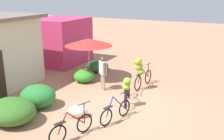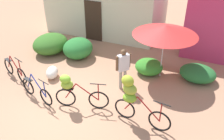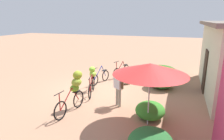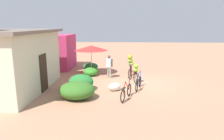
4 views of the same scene
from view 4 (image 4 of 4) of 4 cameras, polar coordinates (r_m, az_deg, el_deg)
ground_plane at (r=12.68m, az=6.26°, el=-3.86°), size 60.00×60.00×0.00m
building_low at (r=12.29m, az=-25.65°, el=2.35°), size 6.39×3.76×3.27m
shop_pink at (r=17.60m, az=-15.38°, el=4.89°), size 3.20×2.80×2.73m
hedge_bush_front_left at (r=10.20m, az=-9.62°, el=-5.52°), size 1.48×1.73×0.85m
hedge_bush_front_right at (r=11.53m, az=-8.55°, el=-3.33°), size 1.27×1.39×0.87m
hedge_bush_mid at (r=14.67m, az=-5.90°, el=-0.43°), size 1.09×1.03×0.58m
hedge_bush_by_door at (r=16.47m, az=-5.95°, el=0.95°), size 1.34×1.19×0.57m
market_umbrella at (r=14.85m, az=-5.76°, el=6.03°), size 2.34×2.34×2.08m
bicycle_leftmost at (r=10.09m, az=3.91°, el=-6.05°), size 1.55×0.57×1.01m
bicycle_near_pile at (r=11.66m, az=7.27°, el=-3.61°), size 1.53×0.45×0.95m
bicycle_center_loaded at (r=12.87m, az=6.12°, el=-0.46°), size 1.68×0.61×1.20m
bicycle_by_shop at (r=14.68m, az=5.10°, el=1.94°), size 1.77×0.47×1.51m
produce_sack at (r=11.32m, az=0.72°, el=-4.63°), size 0.70×0.82×0.44m
person_vendor at (r=13.83m, az=-0.79°, el=1.56°), size 0.40×0.48×1.54m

